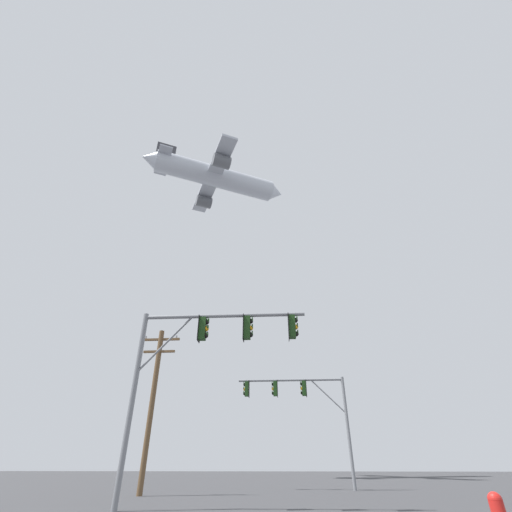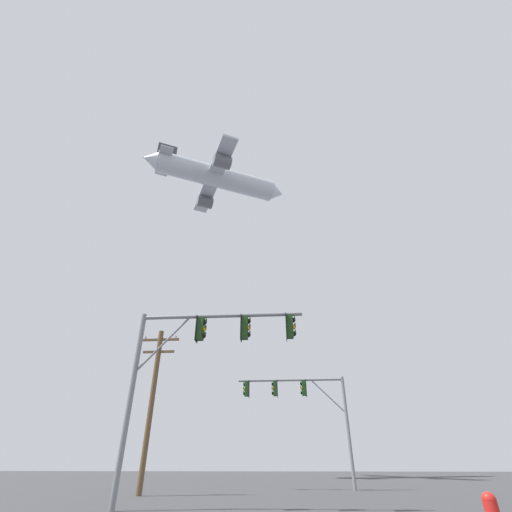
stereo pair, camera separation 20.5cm
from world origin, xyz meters
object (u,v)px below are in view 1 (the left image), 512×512
at_px(signal_pole_near, 204,349).
at_px(airplane, 216,177).
at_px(signal_pole_far, 302,400).
at_px(utility_pole, 153,399).

xyz_separation_m(signal_pole_near, airplane, (-6.51, 28.48, 35.87)).
bearing_deg(signal_pole_far, airplane, 121.31).
distance_m(signal_pole_near, airplane, 46.26).
distance_m(utility_pole, airplane, 43.10).
height_order(signal_pole_far, utility_pole, utility_pole).
height_order(utility_pole, airplane, airplane).
bearing_deg(signal_pole_near, utility_pole, 122.75).
bearing_deg(airplane, signal_pole_far, -58.69).
distance_m(signal_pole_far, airplane, 41.64).
height_order(signal_pole_far, airplane, airplane).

